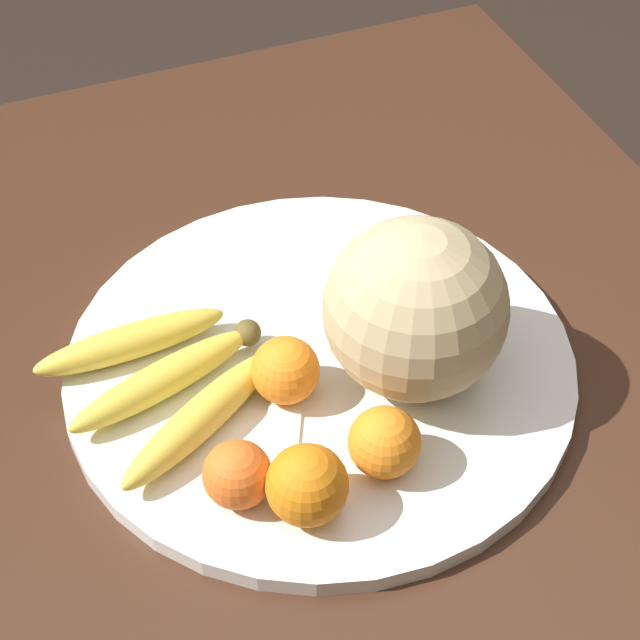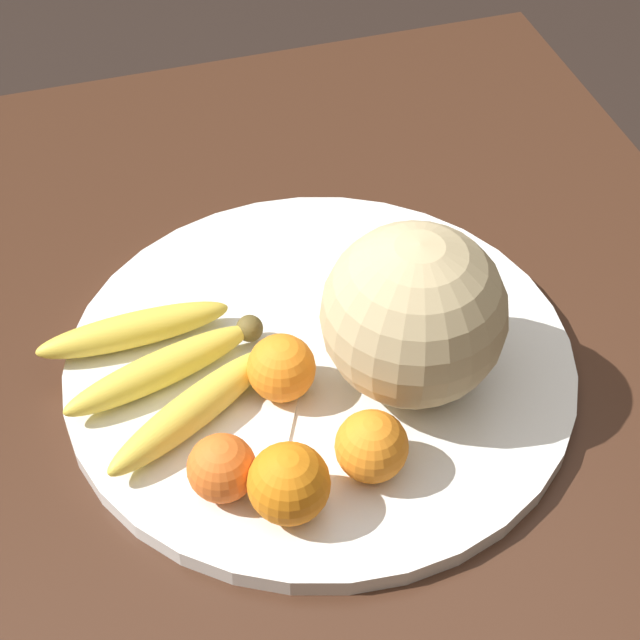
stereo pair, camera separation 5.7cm
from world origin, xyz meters
name	(u,v)px [view 2 (the right image)]	position (x,y,z in m)	size (l,w,h in m)	color
kitchen_table	(282,503)	(0.00, 0.00, 0.67)	(1.21, 1.01, 0.78)	#3D2316
fruit_bowl	(320,364)	(-0.06, 0.06, 0.79)	(0.47, 0.47, 0.02)	white
melon	(414,315)	(-0.01, 0.13, 0.88)	(0.16, 0.16, 0.16)	tan
banana_bunch	(165,369)	(-0.07, -0.08, 0.81)	(0.19, 0.21, 0.03)	brown
orange_front_left	(289,484)	(0.09, -0.02, 0.83)	(0.07, 0.07, 0.07)	orange
orange_front_right	(281,368)	(-0.03, 0.01, 0.83)	(0.06, 0.06, 0.06)	orange
orange_mid_center	(372,446)	(0.07, 0.06, 0.83)	(0.06, 0.06, 0.06)	orange
orange_back_left	(222,468)	(0.06, -0.06, 0.82)	(0.06, 0.06, 0.06)	orange
produce_tag	(273,434)	(0.02, -0.01, 0.80)	(0.09, 0.06, 0.00)	white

